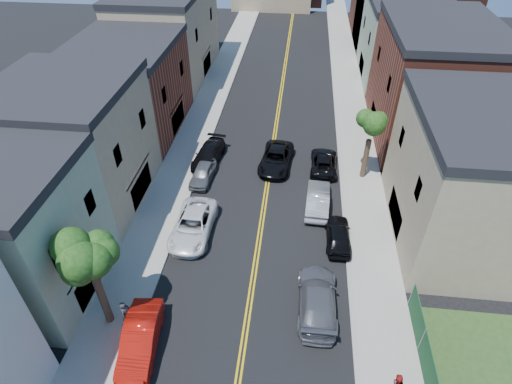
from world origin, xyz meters
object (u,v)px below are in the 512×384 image
(black_car_right, at_px, (338,235))
(silver_car_right, at_px, (318,199))
(white_pickup, at_px, (193,225))
(dark_car_right_far, at_px, (324,162))
(black_car_left, at_px, (209,154))
(black_suv_lane, at_px, (276,159))
(red_sedan, at_px, (140,339))
(grey_car_left, at_px, (203,173))
(pedestrian_left, at_px, (126,314))
(grey_car_right, at_px, (317,299))

(black_car_right, height_order, silver_car_right, silver_car_right)
(white_pickup, relative_size, dark_car_right_far, 1.21)
(black_car_left, xyz_separation_m, black_suv_lane, (6.00, -0.10, 0.04))
(red_sedan, distance_m, grey_car_left, 15.56)
(white_pickup, xyz_separation_m, black_suv_lane, (5.24, 9.14, -0.04))
(silver_car_right, distance_m, black_suv_lane, 6.36)
(silver_car_right, bearing_deg, white_pickup, 26.54)
(grey_car_left, bearing_deg, silver_car_right, -10.94)
(grey_car_left, xyz_separation_m, black_suv_lane, (5.91, 2.74, 0.07))
(grey_car_left, distance_m, pedestrian_left, 14.37)
(white_pickup, distance_m, grey_car_right, 10.31)
(black_car_left, bearing_deg, black_suv_lane, 6.98)
(black_car_left, bearing_deg, grey_car_right, -49.17)
(black_car_left, distance_m, grey_car_right, 17.50)
(black_car_left, distance_m, pedestrian_left, 17.19)
(white_pickup, relative_size, grey_car_left, 1.42)
(black_car_left, relative_size, dark_car_right_far, 1.05)
(grey_car_left, height_order, black_car_left, black_car_left)
(black_car_right, bearing_deg, grey_car_right, 74.43)
(dark_car_right_far, distance_m, black_suv_lane, 4.13)
(black_suv_lane, bearing_deg, dark_car_right_far, 6.95)
(black_suv_lane, bearing_deg, grey_car_left, -149.54)
(grey_car_right, height_order, black_suv_lane, grey_car_right)
(white_pickup, relative_size, black_suv_lane, 1.05)
(grey_car_right, bearing_deg, silver_car_right, -90.92)
(grey_car_left, relative_size, grey_car_right, 0.71)
(black_car_left, height_order, black_suv_lane, black_suv_lane)
(grey_car_left, height_order, black_car_right, black_car_right)
(pedestrian_left, bearing_deg, grey_car_left, 0.67)
(black_car_left, distance_m, black_car_right, 14.20)
(black_car_left, bearing_deg, silver_car_right, -21.24)
(grey_car_left, bearing_deg, red_sedan, -86.49)
(red_sedan, relative_size, black_car_right, 1.18)
(white_pickup, bearing_deg, grey_car_left, 97.07)
(grey_car_left, distance_m, black_suv_lane, 6.51)
(silver_car_right, xyz_separation_m, black_suv_lane, (-3.59, 5.25, -0.04))
(dark_car_right_far, bearing_deg, black_car_left, 1.30)
(white_pickup, height_order, grey_car_left, white_pickup)
(black_suv_lane, xyz_separation_m, pedestrian_left, (-7.20, -17.04, 0.35))
(black_car_right, relative_size, black_suv_lane, 0.77)
(silver_car_right, xyz_separation_m, dark_car_right_far, (0.54, 5.35, -0.14))
(white_pickup, distance_m, black_car_left, 9.27)
(red_sedan, height_order, black_car_left, red_sedan)
(red_sedan, xyz_separation_m, silver_car_right, (9.59, 13.05, -0.02))
(black_suv_lane, bearing_deg, black_car_left, -175.34)
(white_pickup, xyz_separation_m, black_car_right, (10.24, 0.25, -0.08))
(grey_car_right, distance_m, pedestrian_left, 11.00)
(black_car_left, bearing_deg, white_pickup, -77.38)
(black_car_left, xyz_separation_m, grey_car_right, (9.52, -14.69, 0.10))
(red_sedan, distance_m, dark_car_right_far, 21.00)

